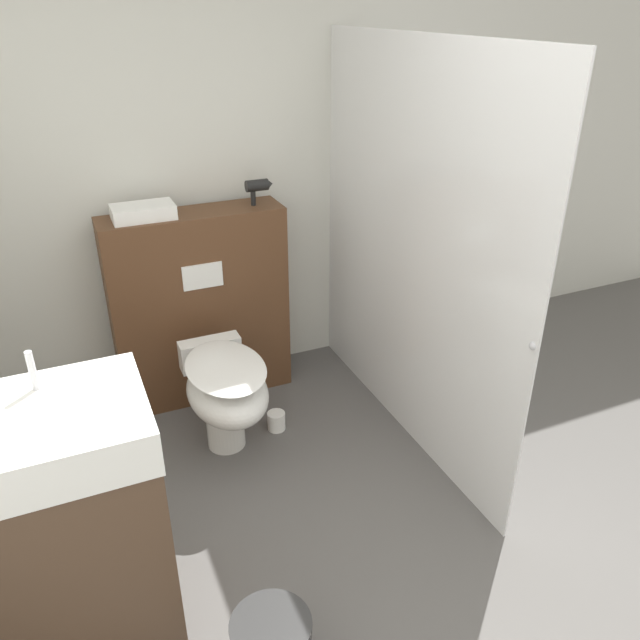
% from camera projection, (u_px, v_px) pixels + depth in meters
% --- Properties ---
extents(wall_back, '(8.00, 0.06, 2.50)m').
position_uv_depth(wall_back, '(221.00, 177.00, 3.55)').
color(wall_back, silver).
rests_on(wall_back, ground_plane).
extents(partition_panel, '(1.00, 0.28, 1.13)m').
position_uv_depth(partition_panel, '(200.00, 307.00, 3.60)').
color(partition_panel, '#51331E').
rests_on(partition_panel, ground_plane).
extents(shower_glass, '(0.04, 1.89, 2.03)m').
position_uv_depth(shower_glass, '(410.00, 255.00, 3.11)').
color(shower_glass, silver).
rests_on(shower_glass, ground_plane).
extents(toilet, '(0.39, 0.65, 0.56)m').
position_uv_depth(toilet, '(226.00, 392.00, 3.16)').
color(toilet, white).
rests_on(toilet, ground_plane).
extents(sink_vanity, '(0.64, 0.52, 1.16)m').
position_uv_depth(sink_vanity, '(69.00, 533.00, 2.15)').
color(sink_vanity, '#473323').
rests_on(sink_vanity, ground_plane).
extents(hair_drier, '(0.15, 0.06, 0.14)m').
position_uv_depth(hair_drier, '(258.00, 186.00, 3.42)').
color(hair_drier, black).
rests_on(hair_drier, partition_panel).
extents(folded_towel, '(0.32, 0.19, 0.07)m').
position_uv_depth(folded_towel, '(143.00, 212.00, 3.23)').
color(folded_towel, white).
rests_on(folded_towel, partition_panel).
extents(spare_toilet_roll, '(0.10, 0.10, 0.11)m').
position_uv_depth(spare_toilet_roll, '(276.00, 421.00, 3.48)').
color(spare_toilet_roll, white).
rests_on(spare_toilet_roll, ground_plane).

